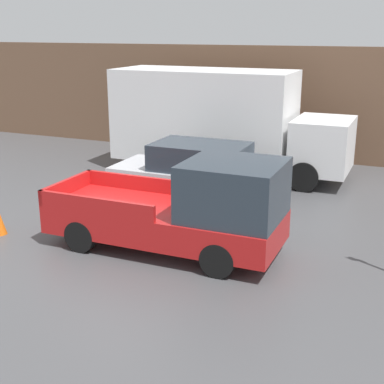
# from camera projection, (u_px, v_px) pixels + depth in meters

# --- Properties ---
(ground_plane) EXTENTS (60.00, 60.00, 0.00)m
(ground_plane) POSITION_uv_depth(u_px,v_px,m) (114.00, 236.00, 13.03)
(ground_plane) COLOR #4C4C4F
(building_wall) EXTENTS (28.00, 0.15, 4.24)m
(building_wall) POSITION_uv_depth(u_px,v_px,m) (242.00, 101.00, 21.00)
(building_wall) COLOR brown
(building_wall) RESTS_ON ground
(pickup_truck) EXTENTS (5.33, 2.06, 2.21)m
(pickup_truck) POSITION_uv_depth(u_px,v_px,m) (187.00, 210.00, 11.83)
(pickup_truck) COLOR red
(pickup_truck) RESTS_ON ground
(car) EXTENTS (4.87, 1.99, 1.73)m
(car) POSITION_uv_depth(u_px,v_px,m) (197.00, 173.00, 15.43)
(car) COLOR silver
(car) RESTS_ON ground
(delivery_truck) EXTENTS (8.06, 2.53, 3.53)m
(delivery_truck) POSITION_uv_depth(u_px,v_px,m) (219.00, 119.00, 18.30)
(delivery_truck) COLOR white
(delivery_truck) RESTS_ON ground
(newspaper_box) EXTENTS (0.45, 0.40, 1.07)m
(newspaper_box) POSITION_uv_depth(u_px,v_px,m) (181.00, 137.00, 22.11)
(newspaper_box) COLOR gold
(newspaper_box) RESTS_ON ground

